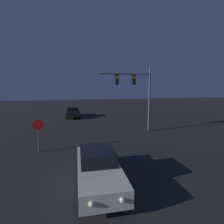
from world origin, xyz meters
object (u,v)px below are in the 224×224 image
(car_near, at_px, (98,167))
(traffic_signal_mast, at_px, (137,89))
(stop_sign, at_px, (38,130))
(car_far, at_px, (73,112))

(car_near, height_order, traffic_signal_mast, traffic_signal_mast)
(traffic_signal_mast, height_order, stop_sign, traffic_signal_mast)
(car_near, bearing_deg, car_far, -85.36)
(traffic_signal_mast, bearing_deg, stop_sign, -157.52)
(car_far, height_order, stop_sign, stop_sign)
(car_near, distance_m, car_far, 18.04)
(car_far, relative_size, stop_sign, 2.14)
(car_far, xyz_separation_m, traffic_signal_mast, (5.78, -9.86, 3.36))
(traffic_signal_mast, bearing_deg, car_far, 120.37)
(traffic_signal_mast, relative_size, stop_sign, 2.81)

